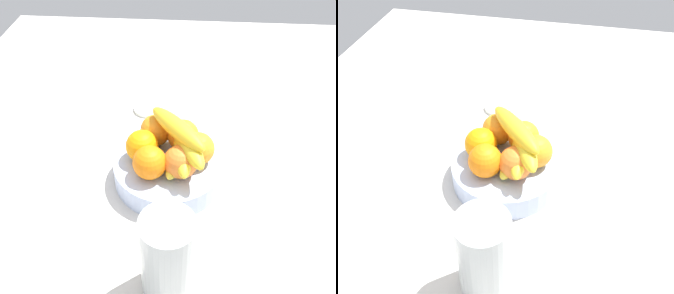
% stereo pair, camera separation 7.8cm
% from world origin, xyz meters
% --- Properties ---
extents(ground_plane, '(1.80, 1.40, 0.03)m').
position_xyz_m(ground_plane, '(0.00, 0.00, -0.01)').
color(ground_plane, beige).
extents(fruit_bowl, '(0.24, 0.24, 0.06)m').
position_xyz_m(fruit_bowl, '(-0.02, -0.02, 0.03)').
color(fruit_bowl, '#B1C2E4').
rests_on(fruit_bowl, ground_plane).
extents(orange_front_left, '(0.07, 0.07, 0.07)m').
position_xyz_m(orange_front_left, '(-0.02, -0.07, 0.09)').
color(orange_front_left, orange).
rests_on(orange_front_left, fruit_bowl).
extents(orange_front_right, '(0.07, 0.07, 0.07)m').
position_xyz_m(orange_front_right, '(0.03, -0.05, 0.09)').
color(orange_front_right, orange).
rests_on(orange_front_right, fruit_bowl).
extents(orange_center, '(0.07, 0.07, 0.07)m').
position_xyz_m(orange_center, '(0.02, 0.01, 0.09)').
color(orange_center, orange).
rests_on(orange_center, fruit_bowl).
extents(orange_back_left, '(0.07, 0.07, 0.07)m').
position_xyz_m(orange_back_left, '(-0.02, 0.05, 0.09)').
color(orange_back_left, orange).
rests_on(orange_back_left, fruit_bowl).
extents(orange_back_right, '(0.07, 0.07, 0.07)m').
position_xyz_m(orange_back_right, '(-0.07, 0.01, 0.09)').
color(orange_back_right, orange).
rests_on(orange_back_right, fruit_bowl).
extents(orange_top_stack, '(0.07, 0.07, 0.07)m').
position_xyz_m(orange_top_stack, '(-0.08, -0.05, 0.09)').
color(orange_top_stack, orange).
rests_on(orange_top_stack, fruit_bowl).
extents(banana_bunch, '(0.19, 0.14, 0.11)m').
position_xyz_m(banana_bunch, '(-0.02, 0.01, 0.11)').
color(banana_bunch, yellow).
rests_on(banana_bunch, fruit_bowl).
extents(thermos_tumbler, '(0.09, 0.09, 0.18)m').
position_xyz_m(thermos_tumbler, '(0.24, -0.00, 0.09)').
color(thermos_tumbler, '#B4BDBD').
rests_on(thermos_tumbler, ground_plane).
extents(jar_lid, '(0.08, 0.08, 0.01)m').
position_xyz_m(jar_lid, '(-0.28, -0.10, 0.01)').
color(jar_lid, white).
rests_on(jar_lid, ground_plane).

